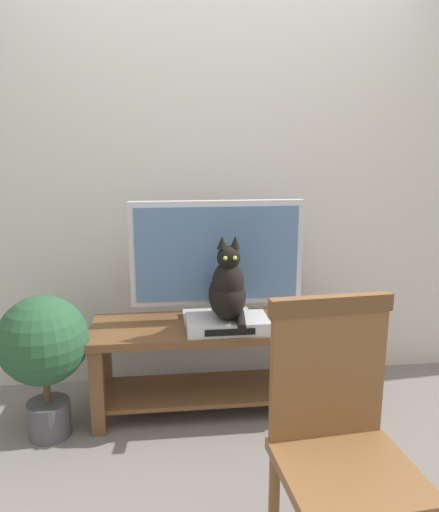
{
  "coord_description": "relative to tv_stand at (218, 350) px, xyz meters",
  "views": [
    {
      "loc": [
        -0.31,
        -1.98,
        1.49
      ],
      "look_at": [
        -0.02,
        0.56,
        0.91
      ],
      "focal_mm": 35.01,
      "sensor_mm": 36.0,
      "label": 1
    }
  ],
  "objects": [
    {
      "name": "ground_plane",
      "position": [
        0.02,
        -0.61,
        -0.35
      ],
      "size": [
        12.0,
        12.0,
        0.0
      ],
      "primitive_type": "plane",
      "color": "slate"
    },
    {
      "name": "media_box",
      "position": [
        0.03,
        -0.1,
        0.19
      ],
      "size": [
        0.43,
        0.24,
        0.07
      ],
      "color": "#BCBCC1",
      "rests_on": "tv_stand"
    },
    {
      "name": "back_wall",
      "position": [
        0.02,
        0.48,
        1.05
      ],
      "size": [
        7.0,
        0.12,
        2.8
      ],
      "primitive_type": "cube",
      "color": "beige",
      "rests_on": "ground"
    },
    {
      "name": "cat",
      "position": [
        0.04,
        -0.12,
        0.4
      ],
      "size": [
        0.19,
        0.37,
        0.45
      ],
      "color": "black",
      "rests_on": "media_box"
    },
    {
      "name": "wooden_chair",
      "position": [
        0.27,
        -1.15,
        0.21
      ],
      "size": [
        0.46,
        0.46,
        0.99
      ],
      "color": "brown",
      "rests_on": "ground"
    },
    {
      "name": "book_stack",
      "position": [
        0.52,
        -0.02,
        0.19
      ],
      "size": [
        0.24,
        0.17,
        0.07
      ],
      "color": "#B2332D",
      "rests_on": "tv_stand"
    },
    {
      "name": "tv",
      "position": [
        0.0,
        0.07,
        0.52
      ],
      "size": [
        0.95,
        0.2,
        0.67
      ],
      "color": "#B7B7BC",
      "rests_on": "tv_stand"
    },
    {
      "name": "tv_stand",
      "position": [
        0.0,
        0.0,
        0.0
      ],
      "size": [
        1.4,
        0.47,
        0.51
      ],
      "color": "brown",
      "rests_on": "ground"
    },
    {
      "name": "potted_plant",
      "position": [
        -0.9,
        -0.17,
        0.13
      ],
      "size": [
        0.45,
        0.45,
        0.75
      ],
      "color": "#47474C",
      "rests_on": "ground"
    }
  ]
}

